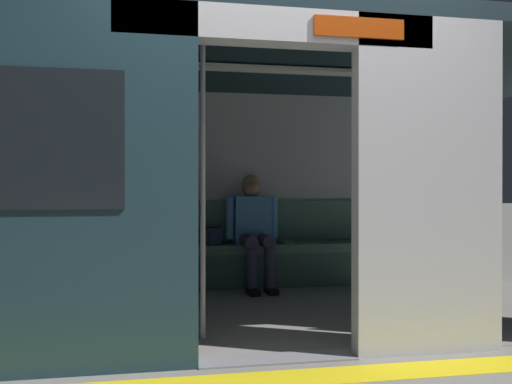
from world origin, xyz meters
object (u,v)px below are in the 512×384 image
at_px(train_car, 240,136).
at_px(grab_pole_door, 203,188).
at_px(bench_seat, 233,254).
at_px(book, 283,241).
at_px(person_seated, 253,223).
at_px(handbag, 209,236).

xyz_separation_m(train_car, grab_pole_door, (0.36, 0.71, -0.43)).
distance_m(bench_seat, grab_pole_door, 1.92).
bearing_deg(bench_seat, book, -174.56).
bearing_deg(person_seated, book, -162.75).
relative_size(handbag, grab_pole_door, 0.13).
relative_size(train_car, book, 29.09).
xyz_separation_m(person_seated, handbag, (0.46, -0.09, -0.14)).
height_order(person_seated, book, person_seated).
bearing_deg(person_seated, train_car, 74.37).
distance_m(handbag, grab_pole_door, 1.85).
relative_size(train_car, grab_pole_door, 3.10).
bearing_deg(bench_seat, grab_pole_door, 76.52).
bearing_deg(book, person_seated, -11.33).
distance_m(bench_seat, book, 0.57).
bearing_deg(grab_pole_door, train_car, -116.60).
bearing_deg(book, train_car, 31.92).
relative_size(bench_seat, handbag, 12.44).
distance_m(book, grab_pole_door, 2.11).
bearing_deg(handbag, train_car, 99.97).
height_order(bench_seat, grab_pole_door, grab_pole_door).
relative_size(train_car, person_seated, 5.45).
bearing_deg(grab_pole_door, book, -118.37).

